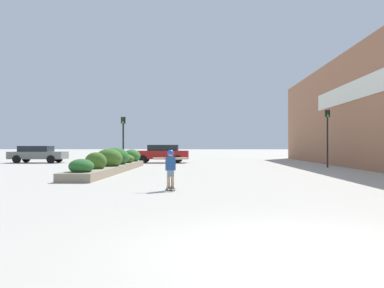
% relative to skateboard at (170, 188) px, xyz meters
% --- Properties ---
extents(ground_plane, '(300.00, 300.00, 0.00)m').
position_rel_skateboard_xyz_m(ground_plane, '(2.36, -7.91, -0.07)').
color(ground_plane, '#ADA89E').
extents(planter_box, '(1.60, 13.96, 1.31)m').
position_rel_skateboard_xyz_m(planter_box, '(-3.94, 9.85, 0.40)').
color(planter_box, gray).
rests_on(planter_box, ground_plane).
extents(skateboard, '(0.35, 0.70, 0.09)m').
position_rel_skateboard_xyz_m(skateboard, '(0.00, 0.00, 0.00)').
color(skateboard, black).
rests_on(skateboard, ground_plane).
extents(skateboarder, '(1.11, 0.32, 1.21)m').
position_rel_skateboard_xyz_m(skateboarder, '(-0.00, 0.00, 0.75)').
color(skateboarder, tan).
rests_on(skateboarder, skateboard).
extents(car_leftmost, '(4.47, 2.05, 1.39)m').
position_rel_skateboard_xyz_m(car_leftmost, '(-12.64, 21.08, 0.68)').
color(car_leftmost, slate).
rests_on(car_leftmost, ground_plane).
extents(car_center_left, '(4.50, 1.87, 1.48)m').
position_rel_skateboard_xyz_m(car_center_left, '(-2.45, 21.46, 0.72)').
color(car_center_left, maroon).
rests_on(car_center_left, ground_plane).
extents(traffic_light_left, '(0.28, 0.30, 3.35)m').
position_rel_skateboard_xyz_m(traffic_light_left, '(-4.36, 14.76, 2.22)').
color(traffic_light_left, black).
rests_on(traffic_light_left, ground_plane).
extents(traffic_light_right, '(0.28, 0.30, 3.74)m').
position_rel_skateboard_xyz_m(traffic_light_right, '(9.06, 14.30, 2.46)').
color(traffic_light_right, black).
rests_on(traffic_light_right, ground_plane).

